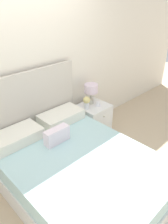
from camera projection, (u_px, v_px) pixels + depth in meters
name	position (u px, v px, depth m)	size (l,w,h in m)	color
ground_plane	(35.00, 151.00, 3.40)	(12.00, 12.00, 0.00)	#CCB28E
wall_back	(21.00, 69.00, 2.81)	(8.00, 0.06, 2.60)	silver
bed	(74.00, 168.00, 2.67)	(1.53, 2.04, 1.29)	white
nightstand	(93.00, 119.00, 3.75)	(0.49, 0.48, 0.52)	white
table_lamp	(91.00, 90.00, 3.57)	(0.22, 0.22, 0.34)	beige
flower_vase	(87.00, 102.00, 3.47)	(0.11, 0.11, 0.21)	white
teacup	(98.00, 104.00, 3.61)	(0.10, 0.10, 0.06)	white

